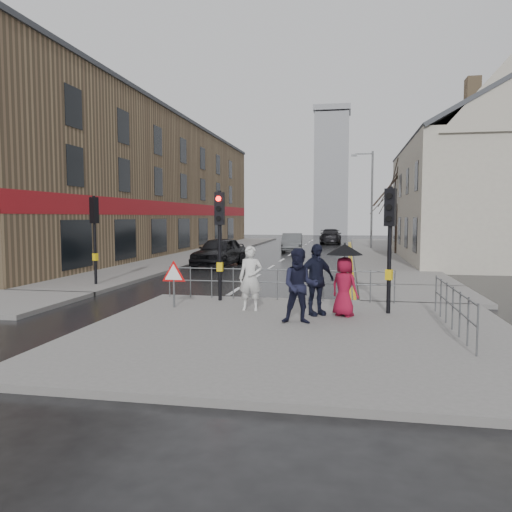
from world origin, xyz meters
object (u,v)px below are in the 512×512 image
at_px(pedestrian_a, 251,278).
at_px(pedestrian_with_umbrella, 344,275).
at_px(car_parked, 219,252).
at_px(pedestrian_b, 300,286).
at_px(car_mid, 292,242).
at_px(pedestrian_d, 316,280).

bearing_deg(pedestrian_a, pedestrian_with_umbrella, -11.55).
relative_size(pedestrian_a, car_parked, 0.38).
height_order(pedestrian_b, car_parked, pedestrian_b).
distance_m(pedestrian_a, pedestrian_b, 2.10).
height_order(pedestrian_a, car_mid, pedestrian_a).
xyz_separation_m(pedestrian_with_umbrella, car_mid, (-4.25, 25.77, -0.50)).
distance_m(pedestrian_with_umbrella, car_parked, 15.30).
distance_m(pedestrian_b, pedestrian_d, 1.15).
bearing_deg(pedestrian_with_umbrella, pedestrian_a, 171.75).
bearing_deg(car_parked, pedestrian_b, -61.02).
relative_size(pedestrian_a, pedestrian_with_umbrella, 0.95).
xyz_separation_m(pedestrian_a, pedestrian_d, (1.82, -0.36, 0.05)).
bearing_deg(pedestrian_a, pedestrian_d, -14.41).
relative_size(pedestrian_with_umbrella, car_mid, 0.44).
height_order(pedestrian_with_umbrella, car_parked, pedestrian_with_umbrella).
distance_m(pedestrian_with_umbrella, car_mid, 26.13).
bearing_deg(pedestrian_b, pedestrian_with_umbrella, 40.58).
bearing_deg(pedestrian_d, pedestrian_b, -141.88).
bearing_deg(car_mid, pedestrian_b, -87.58).
xyz_separation_m(pedestrian_d, car_mid, (-3.50, 25.76, -0.37)).
bearing_deg(pedestrian_a, car_parked, 105.02).
bearing_deg(car_mid, pedestrian_with_umbrella, -85.00).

